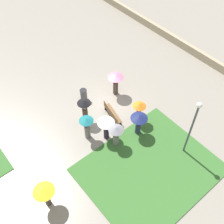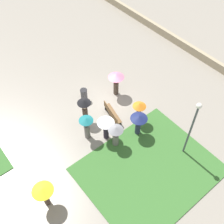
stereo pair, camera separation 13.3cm
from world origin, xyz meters
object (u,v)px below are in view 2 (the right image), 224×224
(lone_walker_mid_plaza, at_px, (43,192))
(crowd_person_navy, at_px, (139,121))
(crowd_person_grey, at_px, (116,133))
(crowd_person_black, at_px, (85,107))
(park_bench, at_px, (112,113))
(crowd_person_pink, at_px, (116,79))
(crowd_person_orange, at_px, (139,109))
(trash_bin, at_px, (84,95))
(crowd_person_white, at_px, (106,125))
(crowd_person_teal, at_px, (87,125))
(lamp_post, at_px, (193,123))

(lone_walker_mid_plaza, bearing_deg, crowd_person_navy, -30.16)
(crowd_person_grey, bearing_deg, crowd_person_black, -61.99)
(park_bench, distance_m, crowd_person_grey, 2.36)
(crowd_person_pink, bearing_deg, park_bench, -103.47)
(park_bench, distance_m, crowd_person_orange, 2.03)
(trash_bin, relative_size, crowd_person_navy, 0.53)
(crowd_person_pink, bearing_deg, crowd_person_white, -105.87)
(crowd_person_navy, distance_m, crowd_person_pink, 4.01)
(crowd_person_orange, relative_size, crowd_person_white, 1.05)
(crowd_person_teal, bearing_deg, trash_bin, -158.33)
(lone_walker_mid_plaza, bearing_deg, crowd_person_pink, -7.04)
(crowd_person_pink, distance_m, crowd_person_orange, 3.11)
(crowd_person_grey, height_order, lone_walker_mid_plaza, crowd_person_grey)
(park_bench, distance_m, crowd_person_navy, 2.34)
(crowd_person_pink, xyz_separation_m, crowd_person_orange, (-3.06, 0.55, -0.10))
(crowd_person_teal, bearing_deg, crowd_person_orange, 125.40)
(trash_bin, bearing_deg, lamp_post, -163.98)
(lone_walker_mid_plaza, bearing_deg, crowd_person_white, -18.02)
(trash_bin, bearing_deg, park_bench, -170.44)
(crowd_person_teal, height_order, lone_walker_mid_plaza, crowd_person_teal)
(crowd_person_orange, bearing_deg, lamp_post, -152.60)
(crowd_person_black, relative_size, crowd_person_white, 1.14)
(crowd_person_grey, height_order, crowd_person_white, crowd_person_grey)
(trash_bin, relative_size, crowd_person_white, 0.55)
(lamp_post, xyz_separation_m, crowd_person_orange, (3.69, 0.57, -1.60))
(crowd_person_navy, height_order, crowd_person_pink, crowd_person_pink)
(crowd_person_navy, relative_size, crowd_person_white, 1.03)
(crowd_person_white, bearing_deg, lamp_post, -119.92)
(crowd_person_orange, bearing_deg, trash_bin, 40.88)
(park_bench, distance_m, crowd_person_black, 2.04)
(crowd_person_black, bearing_deg, lone_walker_mid_plaza, 119.07)
(crowd_person_pink, relative_size, crowd_person_orange, 1.06)
(trash_bin, height_order, crowd_person_orange, crowd_person_orange)
(crowd_person_orange, bearing_deg, crowd_person_pink, 8.52)
(crowd_person_teal, bearing_deg, park_bench, 149.45)
(lamp_post, height_order, crowd_person_pink, lamp_post)
(crowd_person_grey, distance_m, crowd_person_white, 0.84)
(crowd_person_navy, distance_m, crowd_person_white, 2.14)
(crowd_person_grey, height_order, crowd_person_pink, crowd_person_pink)
(park_bench, bearing_deg, crowd_person_navy, -154.82)
(park_bench, distance_m, lone_walker_mid_plaza, 7.25)
(park_bench, bearing_deg, crowd_person_grey, 159.04)
(trash_bin, xyz_separation_m, crowd_person_orange, (-4.09, -1.67, 0.85))
(crowd_person_pink, bearing_deg, crowd_person_black, -136.06)
(park_bench, relative_size, crowd_person_black, 1.01)
(park_bench, height_order, crowd_person_black, crowd_person_black)
(lamp_post, distance_m, trash_bin, 8.46)
(crowd_person_orange, bearing_deg, park_bench, 59.95)
(crowd_person_white, bearing_deg, park_bench, -30.04)
(park_bench, xyz_separation_m, crowd_person_navy, (-2.13, -0.49, 0.84))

